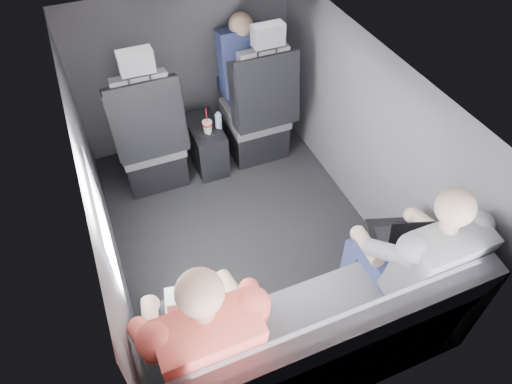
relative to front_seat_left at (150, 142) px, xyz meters
name	(u,v)px	position (x,y,z in m)	size (l,w,h in m)	color
floor	(245,236)	(0.45, -0.84, -0.40)	(2.60, 2.60, 0.00)	black
ceiling	(241,77)	(0.45, -0.84, 0.95)	(2.60, 2.60, 0.00)	#B2B2AD
panel_left	(100,210)	(-0.45, -0.84, 0.27)	(0.02, 2.60, 1.35)	#56565B
panel_right	(365,136)	(1.35, -0.84, 0.27)	(0.02, 2.60, 1.35)	#56565B
panel_front	(185,70)	(0.45, 0.46, 0.27)	(1.80, 0.02, 1.35)	#56565B
panel_back	(348,351)	(0.45, -2.14, 0.27)	(1.80, 0.02, 1.35)	#56565B
side_window	(103,220)	(-0.43, -1.14, 0.50)	(0.02, 0.75, 0.42)	white
seatbelt	(267,84)	(0.90, -0.17, 0.40)	(0.05, 0.01, 0.65)	black
front_seat_left	(150,142)	(0.00, 0.00, 0.00)	(0.52, 0.58, 1.26)	black
front_seat_right	(258,115)	(0.90, 0.00, 0.00)	(0.52, 0.58, 1.26)	black
center_console	(206,145)	(0.45, 0.04, -0.20)	(0.24, 0.48, 0.41)	black
rear_bench	(316,342)	(0.45, -1.90, -0.09)	(1.60, 0.57, 0.92)	#59595E
soda_cup	(207,127)	(0.45, -0.06, 0.06)	(0.08, 0.08, 0.24)	white
water_bottle	(218,121)	(0.55, -0.03, 0.07)	(0.05, 0.05, 0.15)	#A2C7DB
laptop_white	(204,310)	(-0.09, -1.67, 0.24)	(0.41, 0.41, 0.27)	silver
laptop_black	(406,236)	(1.12, -1.66, 0.23)	(0.40, 0.40, 0.24)	black
passenger_rear_left	(203,336)	(-0.13, -1.81, 0.25)	(0.54, 0.65, 1.28)	#35363A
passenger_rear_right	(413,258)	(1.06, -1.81, 0.24)	(0.52, 0.63, 1.24)	navy
passenger_front_right	(242,64)	(0.87, 0.26, 0.34)	(0.38, 0.38, 0.73)	navy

